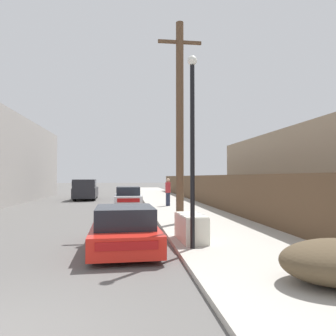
{
  "coord_description": "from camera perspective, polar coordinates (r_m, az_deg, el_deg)",
  "views": [
    {
      "loc": [
        1.91,
        -3.84,
        2.0
      ],
      "look_at": [
        3.58,
        9.63,
        2.37
      ],
      "focal_mm": 35.0,
      "sensor_mm": 36.0,
      "label": 1
    }
  ],
  "objects": [
    {
      "name": "sidewalk_curb",
      "position": [
        27.62,
        -0.01,
        -5.6
      ],
      "size": [
        4.2,
        63.0,
        0.12
      ],
      "primitive_type": "cube",
      "color": "#ADA89E",
      "rests_on": "ground"
    },
    {
      "name": "discarded_fridge",
      "position": [
        9.87,
        4.01,
        -10.27
      ],
      "size": [
        0.75,
        1.7,
        0.8
      ],
      "rotation": [
        0.0,
        0.0,
        0.04
      ],
      "color": "silver",
      "rests_on": "sidewalk_curb"
    },
    {
      "name": "parked_sports_car_red",
      "position": [
        9.33,
        -7.61,
        -10.53
      ],
      "size": [
        1.93,
        4.26,
        1.2
      ],
      "rotation": [
        0.0,
        0.0,
        0.04
      ],
      "color": "red",
      "rests_on": "ground"
    },
    {
      "name": "car_parked_mid",
      "position": [
        21.85,
        -6.96,
        -5.14
      ],
      "size": [
        1.75,
        4.3,
        1.36
      ],
      "rotation": [
        0.0,
        0.0,
        0.01
      ],
      "color": "silver",
      "rests_on": "ground"
    },
    {
      "name": "pickup_truck",
      "position": [
        29.64,
        -14.17,
        -3.66
      ],
      "size": [
        2.13,
        5.37,
        1.79
      ],
      "rotation": [
        0.0,
        0.0,
        3.18
      ],
      "color": "#232328",
      "rests_on": "ground"
    },
    {
      "name": "utility_pole",
      "position": [
        13.53,
        2.07,
        8.44
      ],
      "size": [
        1.8,
        0.31,
        8.26
      ],
      "color": "brown",
      "rests_on": "sidewalk_curb"
    },
    {
      "name": "street_lamp",
      "position": [
        8.75,
        4.27,
        5.43
      ],
      "size": [
        0.26,
        0.26,
        5.13
      ],
      "color": "black",
      "rests_on": "sidewalk_curb"
    },
    {
      "name": "wooden_fence",
      "position": [
        24.49,
        5.54,
        -3.63
      ],
      "size": [
        0.08,
        42.11,
        2.0
      ],
      "primitive_type": "cube",
      "color": "brown",
      "rests_on": "sidewalk_curb"
    },
    {
      "name": "building_right_house",
      "position": [
        18.75,
        26.86,
        -0.85
      ],
      "size": [
        6.0,
        16.8,
        4.36
      ],
      "primitive_type": "cube",
      "color": "gray",
      "rests_on": "ground"
    },
    {
      "name": "pedestrian",
      "position": [
        21.38,
        -0.01,
        -4.13
      ],
      "size": [
        0.34,
        0.34,
        1.79
      ],
      "color": "#282D42",
      "rests_on": "sidewalk_curb"
    }
  ]
}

